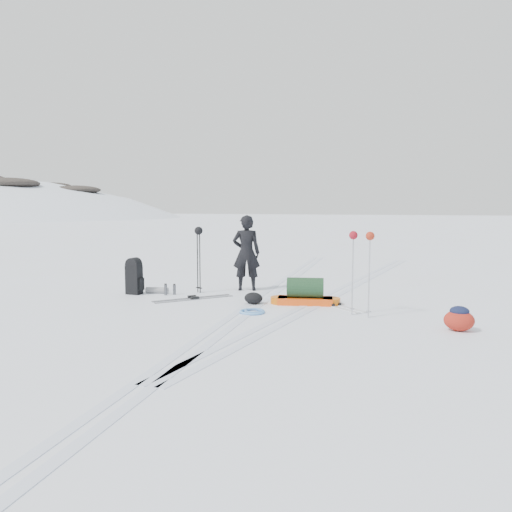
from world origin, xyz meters
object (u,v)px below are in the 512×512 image
at_px(skier, 246,253).
at_px(pulk_sled, 305,294).
at_px(ski_poles_black, 199,239).
at_px(expedition_rucksack, 137,277).

relative_size(skier, pulk_sled, 1.21).
relative_size(pulk_sled, ski_poles_black, 0.97).
bearing_deg(ski_poles_black, expedition_rucksack, -178.59).
xyz_separation_m(pulk_sled, expedition_rucksack, (-3.79, -0.09, 0.17)).
height_order(pulk_sled, ski_poles_black, ski_poles_black).
bearing_deg(skier, ski_poles_black, 17.28).
relative_size(skier, ski_poles_black, 1.17).
xyz_separation_m(pulk_sled, ski_poles_black, (-2.56, 0.51, 1.01)).
distance_m(skier, expedition_rucksack, 2.51).
bearing_deg(expedition_rucksack, skier, 33.73).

